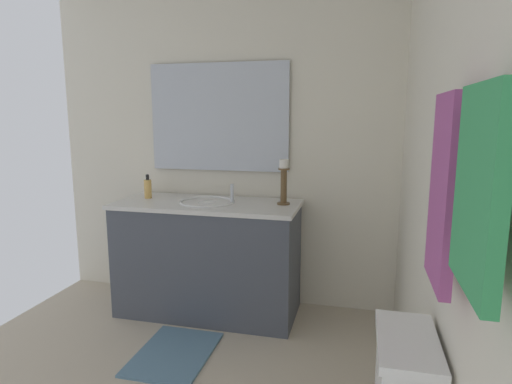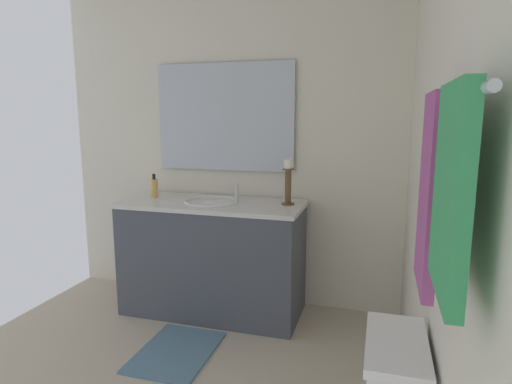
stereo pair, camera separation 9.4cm
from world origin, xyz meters
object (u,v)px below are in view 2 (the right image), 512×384
(towel_near_vanity, at_px, (429,193))
(bath_mat, at_px, (176,352))
(candle_holder_tall, at_px, (288,181))
(towel_bar, at_px, (454,97))
(sink_basin, at_px, (212,207))
(soap_bottle, at_px, (154,188))
(vanity_cabinet, at_px, (213,257))
(towel_center, at_px, (451,191))
(mirror, at_px, (224,117))

(towel_near_vanity, bearing_deg, bath_mat, -127.61)
(candle_holder_tall, relative_size, towel_bar, 0.44)
(sink_basin, bearing_deg, soap_bottle, -95.65)
(vanity_cabinet, relative_size, towel_center, 3.35)
(soap_bottle, relative_size, towel_center, 0.45)
(candle_holder_tall, distance_m, soap_bottle, 1.04)
(soap_bottle, height_order, towel_center, towel_center)
(mirror, distance_m, bath_mat, 1.69)
(vanity_cabinet, xyz_separation_m, mirror, (-0.28, 0.00, 1.02))
(towel_center, bearing_deg, mirror, -150.25)
(mirror, distance_m, towel_bar, 2.46)
(towel_bar, relative_size, bath_mat, 1.20)
(towel_near_vanity, bearing_deg, mirror, -145.80)
(mirror, relative_size, soap_bottle, 6.03)
(candle_holder_tall, distance_m, towel_near_vanity, 1.86)
(soap_bottle, bearing_deg, towel_center, 41.31)
(towel_center, bearing_deg, towel_near_vanity, 180.00)
(candle_holder_tall, relative_size, towel_center, 0.80)
(candle_holder_tall, xyz_separation_m, towel_near_vanity, (1.68, 0.74, 0.24))
(towel_center, bearing_deg, towel_bar, 174.27)
(vanity_cabinet, height_order, candle_holder_tall, candle_holder_tall)
(soap_bottle, xyz_separation_m, towel_center, (2.03, 1.78, 0.40))
(towel_bar, distance_m, towel_center, 0.25)
(towel_near_vanity, bearing_deg, sink_basin, -141.47)
(mirror, bearing_deg, bath_mat, 0.00)
(soap_bottle, relative_size, bath_mat, 0.30)
(mirror, relative_size, candle_holder_tall, 3.42)
(mirror, bearing_deg, towel_near_vanity, 34.20)
(vanity_cabinet, relative_size, bath_mat, 2.22)
(candle_holder_tall, bearing_deg, sink_basin, -83.22)
(mirror, distance_m, towel_near_vanity, 2.30)
(vanity_cabinet, distance_m, mirror, 1.06)
(sink_basin, distance_m, mirror, 0.70)
(mirror, relative_size, towel_near_vanity, 2.06)
(soap_bottle, bearing_deg, towel_near_vanity, 46.88)
(sink_basin, bearing_deg, candle_holder_tall, 96.78)
(towel_bar, bearing_deg, towel_center, -5.73)
(sink_basin, height_order, soap_bottle, soap_bottle)
(sink_basin, distance_m, towel_bar, 2.33)
(soap_bottle, xyz_separation_m, towel_bar, (1.85, 1.80, 0.58))
(soap_bottle, distance_m, towel_bar, 2.64)
(towel_bar, bearing_deg, towel_near_vanity, -174.27)
(soap_bottle, xyz_separation_m, towel_near_vanity, (1.67, 1.78, 0.34))
(vanity_cabinet, relative_size, towel_bar, 1.86)
(mirror, bearing_deg, vanity_cabinet, -0.01)
(towel_near_vanity, distance_m, towel_center, 0.36)
(vanity_cabinet, relative_size, mirror, 1.23)
(mirror, bearing_deg, towel_center, 29.75)
(towel_center, bearing_deg, bath_mat, -136.36)
(vanity_cabinet, height_order, towel_bar, towel_bar)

